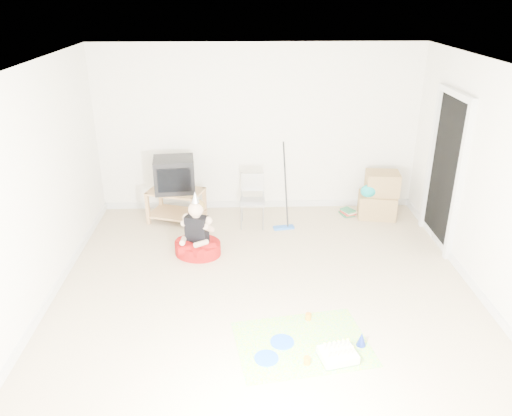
{
  "coord_description": "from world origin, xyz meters",
  "views": [
    {
      "loc": [
        -0.28,
        -5.04,
        3.31
      ],
      "look_at": [
        -0.1,
        0.4,
        0.9
      ],
      "focal_mm": 35.0,
      "sensor_mm": 36.0,
      "label": 1
    }
  ],
  "objects_px": {
    "crt_tv": "(174,175)",
    "tv_stand": "(176,203)",
    "birthday_cake": "(338,356)",
    "cardboard_boxes": "(379,196)",
    "seated_woman": "(197,241)",
    "folding_chair": "(252,202)"
  },
  "relations": [
    {
      "from": "crt_tv",
      "to": "tv_stand",
      "type": "bearing_deg",
      "value": -96.5
    },
    {
      "from": "crt_tv",
      "to": "birthday_cake",
      "type": "relative_size",
      "value": 1.5
    },
    {
      "from": "cardboard_boxes",
      "to": "seated_woman",
      "type": "height_order",
      "value": "seated_woman"
    },
    {
      "from": "crt_tv",
      "to": "cardboard_boxes",
      "type": "xyz_separation_m",
      "value": [
        3.13,
        0.07,
        -0.41
      ]
    },
    {
      "from": "cardboard_boxes",
      "to": "seated_woman",
      "type": "bearing_deg",
      "value": -157.5
    },
    {
      "from": "tv_stand",
      "to": "birthday_cake",
      "type": "relative_size",
      "value": 2.35
    },
    {
      "from": "tv_stand",
      "to": "birthday_cake",
      "type": "distance_m",
      "value": 3.76
    },
    {
      "from": "crt_tv",
      "to": "birthday_cake",
      "type": "distance_m",
      "value": 3.82
    },
    {
      "from": "cardboard_boxes",
      "to": "birthday_cake",
      "type": "bearing_deg",
      "value": -110.39
    },
    {
      "from": "cardboard_boxes",
      "to": "tv_stand",
      "type": "bearing_deg",
      "value": -178.79
    },
    {
      "from": "tv_stand",
      "to": "seated_woman",
      "type": "height_order",
      "value": "seated_woman"
    },
    {
      "from": "folding_chair",
      "to": "seated_woman",
      "type": "relative_size",
      "value": 0.88
    },
    {
      "from": "cardboard_boxes",
      "to": "seated_woman",
      "type": "relative_size",
      "value": 0.79
    },
    {
      "from": "seated_woman",
      "to": "birthday_cake",
      "type": "height_order",
      "value": "seated_woman"
    },
    {
      "from": "tv_stand",
      "to": "seated_woman",
      "type": "bearing_deg",
      "value": -69.57
    },
    {
      "from": "crt_tv",
      "to": "cardboard_boxes",
      "type": "height_order",
      "value": "crt_tv"
    },
    {
      "from": "birthday_cake",
      "to": "folding_chair",
      "type": "bearing_deg",
      "value": 103.97
    },
    {
      "from": "tv_stand",
      "to": "crt_tv",
      "type": "bearing_deg",
      "value": 90.0
    },
    {
      "from": "tv_stand",
      "to": "cardboard_boxes",
      "type": "distance_m",
      "value": 3.13
    },
    {
      "from": "folding_chair",
      "to": "birthday_cake",
      "type": "distance_m",
      "value": 3.12
    },
    {
      "from": "folding_chair",
      "to": "birthday_cake",
      "type": "height_order",
      "value": "folding_chair"
    },
    {
      "from": "crt_tv",
      "to": "birthday_cake",
      "type": "bearing_deg",
      "value": -65.9
    }
  ]
}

